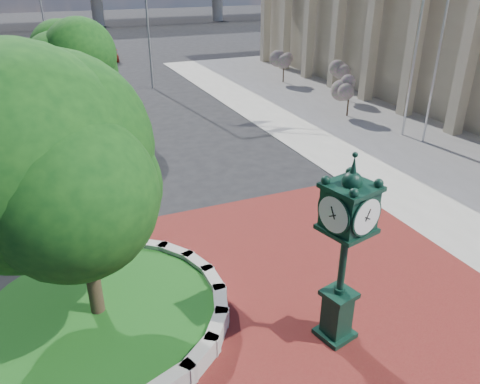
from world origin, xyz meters
name	(u,v)px	position (x,y,z in m)	size (l,w,h in m)	color
ground	(269,277)	(0.00, 0.00, 0.00)	(200.00, 200.00, 0.00)	black
plaza	(285,296)	(0.00, -1.00, 0.02)	(12.00, 12.00, 0.04)	maroon
sidewalk	(433,122)	(16.00, 10.00, 0.02)	(20.00, 50.00, 0.04)	#9E9B93
planter_wall	(183,292)	(-2.71, 0.00, 0.27)	(2.96, 6.77, 0.54)	#9E9B93
grass_bed	(99,316)	(-5.00, 0.00, 0.20)	(6.10, 6.10, 0.40)	#164D16
tree_planter	(79,196)	(-5.00, 0.00, 3.72)	(5.20, 5.20, 6.33)	#38281C
tree_street	(63,70)	(-4.00, 18.00, 3.24)	(4.40, 4.40, 5.45)	#38281C
post_clock	(345,246)	(0.41, -2.90, 2.71)	(1.20, 1.20, 4.93)	black
parked_car	(107,52)	(1.41, 38.92, 0.82)	(1.94, 4.83, 1.65)	maroon
flagpole_a	(419,28)	(12.73, 8.88, 5.68)	(1.72, 0.36, 11.08)	silver
flagpole_b	(441,40)	(13.01, 7.60, 5.24)	(1.59, 0.26, 10.22)	silver
street_lamp_near	(150,12)	(2.88, 25.36, 5.52)	(2.11, 0.38, 9.41)	slate
shrub_near	(349,91)	(12.04, 13.19, 1.59)	(1.20, 1.20, 2.20)	#38281C
shrub_mid	(342,76)	(14.12, 16.96, 1.59)	(1.20, 1.20, 2.20)	#38281C
shrub_far	(284,62)	(12.82, 23.14, 1.59)	(1.20, 1.20, 2.20)	#38281C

